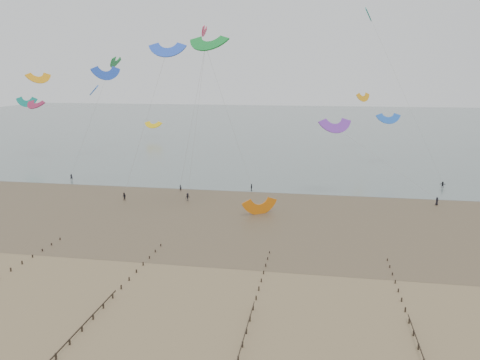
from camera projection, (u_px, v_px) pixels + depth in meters
name	position (u px, v px, depth m)	size (l,w,h in m)	color
ground	(231.00, 284.00, 63.14)	(500.00, 500.00, 0.00)	brown
sea_and_shore	(242.00, 211.00, 96.85)	(500.00, 665.00, 0.03)	#475654
kitesurfer_lead	(181.00, 188.00, 112.68)	(0.56, 0.37, 1.55)	black
kitesurfers	(288.00, 193.00, 107.97)	(109.80, 25.40, 1.78)	black
grounded_kite	(260.00, 214.00, 94.55)	(6.39, 3.35, 4.87)	orange
kites_airborne	(237.00, 89.00, 146.55)	(254.23, 114.73, 43.56)	#12892F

